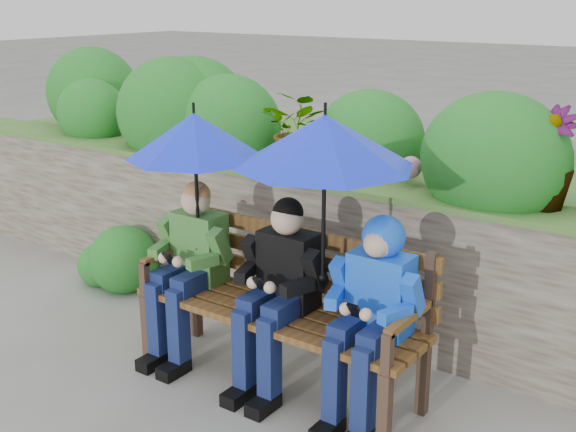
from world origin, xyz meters
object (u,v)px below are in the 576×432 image
Objects in this scene: park_bench at (284,297)px; boy_right at (372,303)px; boy_middle at (279,286)px; umbrella_right at (325,141)px; boy_left at (189,261)px; umbrella_left at (195,136)px.

park_bench is 1.57× the size of boy_right.
umbrella_right reaches higher than boy_middle.
boy_left is 1.27m from umbrella_right.
park_bench is at bearing 5.31° from umbrella_left.
boy_middle reaches higher than park_bench.
boy_middle is 0.89m from umbrella_right.
umbrella_right is at bearing 178.48° from boy_right.
boy_middle is at bearing -178.73° from boy_right.
park_bench is 1.83× the size of umbrella_right.
umbrella_left is at bearing 179.40° from boy_right.
umbrella_right is at bearing 1.22° from boy_left.
umbrella_left is (-1.19, 0.01, 0.73)m from boy_right.
boy_right is 0.86m from umbrella_right.
umbrella_right is at bearing -11.44° from park_bench.
boy_left is (-0.65, -0.08, 0.10)m from park_bench.
boy_right is (0.60, -0.07, 0.14)m from park_bench.
umbrella_left is at bearing -174.69° from park_bench.
umbrella_left reaches higher than boy_left.
umbrella_right is at bearing 4.39° from boy_middle.
umbrella_left is at bearing 21.99° from boy_left.
boy_left is at bearing -178.78° from umbrella_right.
boy_left is 1.16× the size of umbrella_right.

